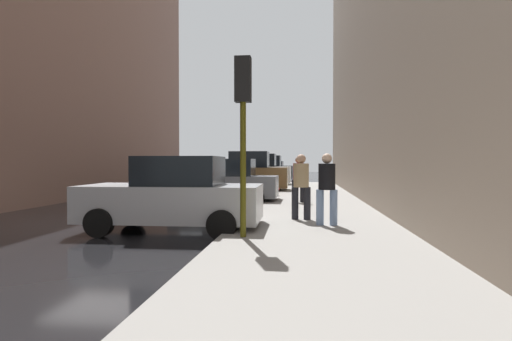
{
  "coord_description": "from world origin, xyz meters",
  "views": [
    {
      "loc": [
        5.67,
        -10.72,
        1.64
      ],
      "look_at": [
        3.57,
        7.55,
        1.28
      ],
      "focal_mm": 28.0,
      "sensor_mm": 36.0,
      "label": 1
    }
  ],
  "objects_px": {
    "pedestrian_in_jeans": "(327,185)",
    "parked_red_hatchback": "(272,170)",
    "parked_white_van": "(258,171)",
    "parked_bronze_suv": "(247,174)",
    "pedestrian_in_tan_coat": "(301,183)",
    "parked_gray_coupe": "(226,182)",
    "traffic_light": "(243,107)",
    "parked_black_suv": "(267,170)",
    "pedestrian_in_red_jacket": "(298,177)",
    "parked_silver_sedan": "(174,196)",
    "fire_hydrant": "(275,188)"
  },
  "relations": [
    {
      "from": "traffic_light",
      "to": "pedestrian_in_jeans",
      "type": "bearing_deg",
      "value": 43.75
    },
    {
      "from": "fire_hydrant",
      "to": "pedestrian_in_red_jacket",
      "type": "distance_m",
      "value": 3.17
    },
    {
      "from": "parked_white_van",
      "to": "pedestrian_in_jeans",
      "type": "relative_size",
      "value": 2.71
    },
    {
      "from": "parked_bronze_suv",
      "to": "traffic_light",
      "type": "distance_m",
      "value": 14.09
    },
    {
      "from": "parked_black_suv",
      "to": "fire_hydrant",
      "type": "distance_m",
      "value": 16.56
    },
    {
      "from": "parked_silver_sedan",
      "to": "parked_black_suv",
      "type": "height_order",
      "value": "parked_black_suv"
    },
    {
      "from": "parked_red_hatchback",
      "to": "pedestrian_in_tan_coat",
      "type": "bearing_deg",
      "value": -84.31
    },
    {
      "from": "parked_silver_sedan",
      "to": "parked_bronze_suv",
      "type": "relative_size",
      "value": 0.92
    },
    {
      "from": "parked_white_van",
      "to": "parked_black_suv",
      "type": "xyz_separation_m",
      "value": [
        -0.0,
        6.82,
        0.0
      ]
    },
    {
      "from": "fire_hydrant",
      "to": "pedestrian_in_red_jacket",
      "type": "bearing_deg",
      "value": -69.46
    },
    {
      "from": "parked_black_suv",
      "to": "pedestrian_in_jeans",
      "type": "relative_size",
      "value": 2.72
    },
    {
      "from": "parked_black_suv",
      "to": "pedestrian_in_red_jacket",
      "type": "relative_size",
      "value": 2.72
    },
    {
      "from": "parked_red_hatchback",
      "to": "parked_white_van",
      "type": "bearing_deg",
      "value": -90.0
    },
    {
      "from": "parked_red_hatchback",
      "to": "fire_hydrant",
      "type": "xyz_separation_m",
      "value": [
        1.8,
        -22.62,
        -0.35
      ]
    },
    {
      "from": "parked_gray_coupe",
      "to": "parked_red_hatchback",
      "type": "bearing_deg",
      "value": 90.0
    },
    {
      "from": "parked_white_van",
      "to": "traffic_light",
      "type": "distance_m",
      "value": 19.93
    },
    {
      "from": "parked_silver_sedan",
      "to": "parked_gray_coupe",
      "type": "height_order",
      "value": "same"
    },
    {
      "from": "parked_silver_sedan",
      "to": "parked_red_hatchback",
      "type": "relative_size",
      "value": 0.99
    },
    {
      "from": "fire_hydrant",
      "to": "pedestrian_in_red_jacket",
      "type": "height_order",
      "value": "pedestrian_in_red_jacket"
    },
    {
      "from": "parked_gray_coupe",
      "to": "parked_black_suv",
      "type": "xyz_separation_m",
      "value": [
        -0.0,
        18.73,
        0.18
      ]
    },
    {
      "from": "fire_hydrant",
      "to": "pedestrian_in_jeans",
      "type": "relative_size",
      "value": 0.41
    },
    {
      "from": "parked_silver_sedan",
      "to": "fire_hydrant",
      "type": "height_order",
      "value": "parked_silver_sedan"
    },
    {
      "from": "parked_gray_coupe",
      "to": "traffic_light",
      "type": "distance_m",
      "value": 8.3
    },
    {
      "from": "parked_silver_sedan",
      "to": "fire_hydrant",
      "type": "relative_size",
      "value": 6.0
    },
    {
      "from": "parked_gray_coupe",
      "to": "parked_white_van",
      "type": "xyz_separation_m",
      "value": [
        -0.0,
        11.9,
        0.18
      ]
    },
    {
      "from": "parked_white_van",
      "to": "pedestrian_in_jeans",
      "type": "height_order",
      "value": "parked_white_van"
    },
    {
      "from": "parked_red_hatchback",
      "to": "pedestrian_in_jeans",
      "type": "xyz_separation_m",
      "value": [
        3.62,
        -31.07,
        0.26
      ]
    },
    {
      "from": "parked_bronze_suv",
      "to": "pedestrian_in_tan_coat",
      "type": "bearing_deg",
      "value": -75.06
    },
    {
      "from": "parked_red_hatchback",
      "to": "pedestrian_in_jeans",
      "type": "distance_m",
      "value": 31.28
    },
    {
      "from": "parked_white_van",
      "to": "parked_black_suv",
      "type": "bearing_deg",
      "value": 90.0
    },
    {
      "from": "parked_red_hatchback",
      "to": "pedestrian_in_red_jacket",
      "type": "relative_size",
      "value": 2.5
    },
    {
      "from": "parked_silver_sedan",
      "to": "parked_black_suv",
      "type": "bearing_deg",
      "value": 90.0
    },
    {
      "from": "parked_white_van",
      "to": "pedestrian_in_red_jacket",
      "type": "distance_m",
      "value": 12.87
    },
    {
      "from": "parked_gray_coupe",
      "to": "parked_red_hatchback",
      "type": "xyz_separation_m",
      "value": [
        -0.0,
        24.89,
        0.0
      ]
    },
    {
      "from": "parked_black_suv",
      "to": "pedestrian_in_jeans",
      "type": "height_order",
      "value": "parked_black_suv"
    },
    {
      "from": "traffic_light",
      "to": "parked_black_suv",
      "type": "bearing_deg",
      "value": 93.99
    },
    {
      "from": "fire_hydrant",
      "to": "traffic_light",
      "type": "height_order",
      "value": "traffic_light"
    },
    {
      "from": "pedestrian_in_jeans",
      "to": "pedestrian_in_tan_coat",
      "type": "distance_m",
      "value": 1.1
    },
    {
      "from": "parked_white_van",
      "to": "pedestrian_in_tan_coat",
      "type": "relative_size",
      "value": 2.71
    },
    {
      "from": "parked_bronze_suv",
      "to": "traffic_light",
      "type": "bearing_deg",
      "value": -82.39
    },
    {
      "from": "pedestrian_in_jeans",
      "to": "parked_red_hatchback",
      "type": "bearing_deg",
      "value": 96.64
    },
    {
      "from": "parked_white_van",
      "to": "parked_black_suv",
      "type": "relative_size",
      "value": 0.99
    },
    {
      "from": "parked_silver_sedan",
      "to": "traffic_light",
      "type": "xyz_separation_m",
      "value": [
        1.85,
        -1.3,
        1.91
      ]
    },
    {
      "from": "traffic_light",
      "to": "pedestrian_in_jeans",
      "type": "xyz_separation_m",
      "value": [
        1.76,
        1.69,
        -1.65
      ]
    },
    {
      "from": "pedestrian_in_red_jacket",
      "to": "parked_black_suv",
      "type": "bearing_deg",
      "value": 98.5
    },
    {
      "from": "parked_silver_sedan",
      "to": "parked_white_van",
      "type": "xyz_separation_m",
      "value": [
        -0.0,
        18.47,
        0.18
      ]
    },
    {
      "from": "parked_bronze_suv",
      "to": "parked_white_van",
      "type": "relative_size",
      "value": 0.99
    },
    {
      "from": "traffic_light",
      "to": "parked_gray_coupe",
      "type": "bearing_deg",
      "value": 103.26
    },
    {
      "from": "parked_black_suv",
      "to": "parked_red_hatchback",
      "type": "xyz_separation_m",
      "value": [
        0.0,
        6.17,
        -0.18
      ]
    },
    {
      "from": "parked_silver_sedan",
      "to": "parked_gray_coupe",
      "type": "distance_m",
      "value": 6.57
    }
  ]
}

